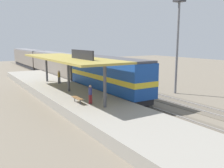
% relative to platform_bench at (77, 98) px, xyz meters
% --- Properties ---
extents(ground_plane, '(120.00, 120.00, 0.00)m').
position_rel_platform_bench_xyz_m(ground_plane, '(8.00, 5.47, -1.34)').
color(ground_plane, '#706656').
extents(track_near, '(3.20, 110.00, 0.16)m').
position_rel_platform_bench_xyz_m(track_near, '(6.00, 5.47, -1.31)').
color(track_near, '#5F5649').
rests_on(track_near, ground).
extents(track_far, '(3.20, 110.00, 0.16)m').
position_rel_platform_bench_xyz_m(track_far, '(10.60, 5.47, -1.31)').
color(track_far, '#5F5649').
rests_on(track_far, ground).
extents(platform, '(6.00, 44.00, 0.90)m').
position_rel_platform_bench_xyz_m(platform, '(1.40, 5.47, -0.89)').
color(platform, gray).
rests_on(platform, ground).
extents(station_canopy, '(5.20, 18.00, 4.70)m').
position_rel_platform_bench_xyz_m(station_canopy, '(1.40, 5.37, 3.19)').
color(station_canopy, '#47474C').
rests_on(station_canopy, platform).
extents(platform_bench, '(0.44, 1.70, 0.50)m').
position_rel_platform_bench_xyz_m(platform_bench, '(0.00, 0.00, 0.00)').
color(platform_bench, '#333338').
rests_on(platform_bench, platform).
extents(locomotive, '(2.93, 14.43, 4.44)m').
position_rel_platform_bench_xyz_m(locomotive, '(6.00, 4.67, 1.07)').
color(locomotive, '#28282D').
rests_on(locomotive, track_near).
extents(passenger_carriage_front, '(2.90, 20.00, 4.24)m').
position_rel_platform_bench_xyz_m(passenger_carriage_front, '(6.00, 22.67, 0.97)').
color(passenger_carriage_front, '#28282D').
rests_on(passenger_carriage_front, track_near).
extents(passenger_carriage_rear, '(2.90, 20.00, 4.24)m').
position_rel_platform_bench_xyz_m(passenger_carriage_rear, '(6.00, 43.47, 0.97)').
color(passenger_carriage_rear, '#28282D').
rests_on(passenger_carriage_rear, track_near).
extents(freight_car, '(2.80, 12.00, 3.54)m').
position_rel_platform_bench_xyz_m(freight_car, '(10.60, 13.70, 0.63)').
color(freight_car, '#28282D').
rests_on(freight_car, track_far).
extents(light_mast, '(1.10, 1.10, 11.70)m').
position_rel_platform_bench_xyz_m(light_mast, '(13.80, 1.20, 7.05)').
color(light_mast, slate).
rests_on(light_mast, ground).
extents(person_waiting, '(0.34, 0.34, 1.71)m').
position_rel_platform_bench_xyz_m(person_waiting, '(2.23, 10.88, 0.51)').
color(person_waiting, '#4C4C51').
rests_on(person_waiting, platform).
extents(person_walking, '(0.34, 0.34, 1.71)m').
position_rel_platform_bench_xyz_m(person_walking, '(0.88, -0.86, 0.51)').
color(person_walking, maroon).
rests_on(person_walking, platform).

